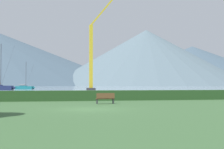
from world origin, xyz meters
TOP-DOWN VIEW (x-y plane):
  - ground_plane at (0.00, 0.00)m, footprint 1000.00×1000.00m
  - harbor_water at (0.00, 137.00)m, footprint 320.00×246.00m
  - hedge_line at (0.00, 11.00)m, footprint 80.00×1.20m
  - sailboat_slip_3 at (-12.52, 86.36)m, footprint 7.03×3.72m
  - park_bench_near_path at (2.01, 5.56)m, footprint 1.64×0.56m
  - dock_crane at (6.12, 51.33)m, footprint 6.82×2.00m
  - distant_hill_west_ridge at (172.57, 356.50)m, footprint 246.69×246.69m
  - distant_hill_central_peak at (87.89, 280.52)m, footprint 196.43×196.43m

SIDE VIEW (x-z plane):
  - ground_plane at x=0.00m, z-range 0.00..0.00m
  - harbor_water at x=0.00m, z-range 0.00..0.00m
  - park_bench_near_path at x=2.01m, z-range 0.06..1.01m
  - hedge_line at x=0.00m, z-range 0.00..1.07m
  - sailboat_slip_3 at x=-12.52m, z-range -3.98..5.14m
  - dock_crane at x=6.12m, z-range -4.04..18.75m
  - distant_hill_west_ridge at x=172.57m, z-range 0.00..50.54m
  - distant_hill_central_peak at x=87.89m, z-range 0.00..56.38m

